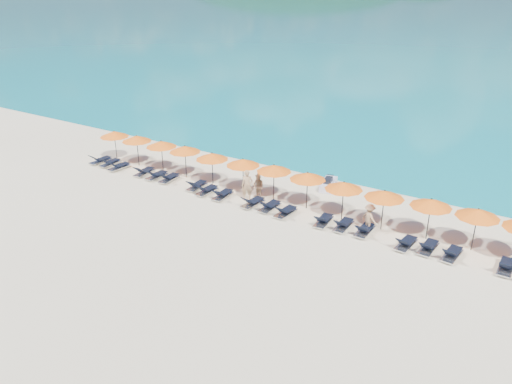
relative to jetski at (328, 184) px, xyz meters
The scene contains 38 objects.
ground 8.68m from the jetski, 103.24° to the right, with size 1400.00×1400.00×0.00m, color beige.
headland_main 612.55m from the jetski, 119.60° to the left, with size 374.00×242.00×126.50m.
headland_small 573.20m from the jetski, 105.41° to the left, with size 162.00×126.00×85.50m.
jetski is the anchor object (origin of this frame).
beachgoer_a 5.53m from the jetski, 126.94° to the right, with size 0.70×0.46×1.91m, color tan.
beachgoer_b 4.79m from the jetski, 127.41° to the right, with size 0.75×0.43×1.54m, color tan.
beachgoer_c 6.11m from the jetski, 44.25° to the right, with size 0.99×0.46×1.54m, color tan.
umbrella_0 16.03m from the jetski, 167.04° to the right, with size 2.10×2.10×2.28m.
umbrella_1 13.89m from the jetski, 165.31° to the right, with size 2.10×2.10×2.28m.
umbrella_2 11.65m from the jetski, 162.27° to the right, with size 2.10×2.10×2.28m.
umbrella_3 9.70m from the jetski, 158.69° to the right, with size 2.10×2.10×2.28m.
umbrella_4 7.64m from the jetski, 150.30° to the right, with size 2.10×2.10×2.28m.
umbrella_5 5.74m from the jetski, 139.52° to the right, with size 2.10×2.10×2.28m.
umbrella_6 4.34m from the jetski, 120.37° to the right, with size 2.10×2.10×2.28m.
umbrella_7 3.90m from the jetski, 85.72° to the right, with size 2.10×2.10×2.28m.
umbrella_8 4.85m from the jetski, 55.24° to the right, with size 2.10×2.10×2.28m.
umbrella_9 6.34m from the jetski, 37.26° to the right, with size 2.10×2.10×2.28m.
umbrella_10 8.17m from the jetski, 25.74° to the right, with size 2.10×2.10×2.28m.
umbrella_11 10.15m from the jetski, 20.16° to the right, with size 2.10×2.10×2.28m.
lounger_0 16.74m from the jetski, 163.76° to the right, with size 0.73×1.74×0.66m.
lounger_1 15.76m from the jetski, 162.74° to the right, with size 0.68×1.72×0.66m.
lounger_2 14.74m from the jetski, 160.59° to the right, with size 0.74×1.74×0.66m.
lounger_3 12.56m from the jetski, 158.11° to the right, with size 0.79×1.75×0.66m.
lounger_4 11.47m from the jetski, 155.72° to the right, with size 0.64×1.71×0.66m.
lounger_5 10.49m from the jetski, 153.68° to the right, with size 0.79×1.75×0.66m.
lounger_6 8.43m from the jetski, 146.20° to the right, with size 0.77×1.75×0.66m.
lounger_7 7.77m from the jetski, 140.38° to the right, with size 0.64×1.71×0.66m.
lounger_8 6.87m from the jetski, 133.55° to the right, with size 0.76×1.75×0.66m.
lounger_9 5.56m from the jetski, 117.30° to the right, with size 0.77×1.75×0.66m.
lounger_10 5.07m from the jetski, 106.38° to the right, with size 0.66×1.71×0.66m.
lounger_11 5.01m from the jetski, 93.23° to the right, with size 0.71×1.73×0.66m.
lounger_12 5.26m from the jetski, 67.49° to the right, with size 0.77×1.75×0.66m.
lounger_13 5.69m from the jetski, 56.45° to the right, with size 0.66×1.71×0.66m.
lounger_14 6.38m from the jetski, 47.40° to the right, with size 0.65×1.71×0.66m.
lounger_15 8.24m from the jetski, 36.82° to the right, with size 0.77×1.75×0.66m.
lounger_16 8.99m from the jetski, 31.81° to the right, with size 0.70×1.73×0.66m.
lounger_17 9.98m from the jetski, 28.62° to the right, with size 0.76×1.74×0.66m.
lounger_18 12.04m from the jetski, 22.59° to the right, with size 0.64×1.71×0.66m.
Camera 1 is at (14.25, -18.88, 12.19)m, focal length 35.00 mm.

